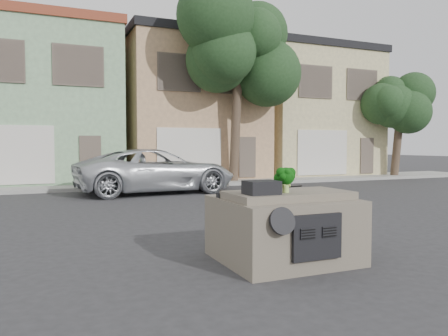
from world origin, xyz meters
TOP-DOWN VIEW (x-y plane):
  - ground_plane at (0.00, 0.00)m, footprint 120.00×120.00m
  - sidewalk at (0.00, 10.50)m, footprint 40.00×3.00m
  - townhouse_mint at (-3.50, 14.50)m, footprint 7.20×8.20m
  - townhouse_tan at (4.00, 14.50)m, footprint 7.20×8.20m
  - townhouse_beige at (11.50, 14.50)m, footprint 7.20×8.20m
  - silver_pickup at (0.59, 7.48)m, footprint 6.32×3.29m
  - tree_near at (5.00, 9.80)m, footprint 4.40×4.00m
  - tree_far at (15.00, 9.80)m, footprint 3.20×3.00m
  - car_dashboard at (0.00, -3.00)m, footprint 2.00×1.80m
  - instrument_hump at (-0.58, -3.35)m, footprint 0.48×0.38m
  - wiper_arm at (0.28, -2.62)m, footprint 0.69×0.15m
  - broccoli at (-0.14, -3.31)m, footprint 0.37×0.37m

SIDE VIEW (x-z plane):
  - ground_plane at x=0.00m, z-range 0.00..0.00m
  - silver_pickup at x=0.59m, z-range -0.85..0.85m
  - sidewalk at x=0.00m, z-range 0.00..0.15m
  - car_dashboard at x=0.00m, z-range 0.00..1.12m
  - wiper_arm at x=0.28m, z-range 1.12..1.14m
  - instrument_hump at x=-0.58m, z-range 1.12..1.32m
  - broccoli at x=-0.14m, z-range 1.12..1.51m
  - tree_far at x=15.00m, z-range 0.00..6.00m
  - townhouse_mint at x=-3.50m, z-range 0.00..7.55m
  - townhouse_tan at x=4.00m, z-range 0.00..7.55m
  - townhouse_beige at x=11.50m, z-range 0.00..7.55m
  - tree_near at x=5.00m, z-range 0.00..8.50m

